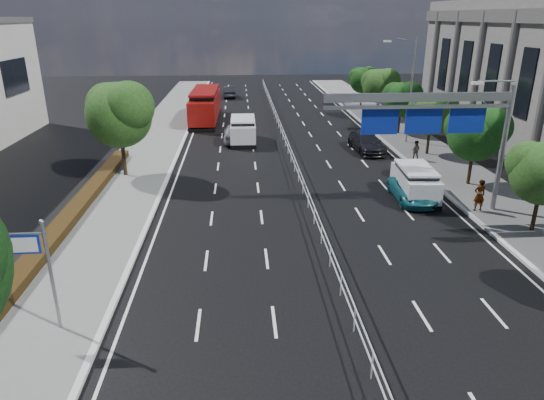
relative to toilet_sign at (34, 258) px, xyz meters
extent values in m
plane|color=black|center=(10.95, 0.00, -2.94)|extent=(160.00, 160.00, 0.00)
cube|color=slate|center=(-0.55, 0.00, -2.87)|extent=(5.00, 140.00, 0.14)
cube|color=silver|center=(1.95, 0.00, -2.87)|extent=(0.25, 140.00, 0.15)
cube|color=silver|center=(10.95, 22.50, -1.94)|extent=(0.05, 85.00, 0.05)
cube|color=silver|center=(10.95, 22.50, -2.39)|extent=(0.05, 85.00, 0.05)
cube|color=black|center=(-2.35, 5.00, -2.58)|extent=(1.00, 36.00, 0.44)
cylinder|color=gray|center=(0.45, 0.00, -0.84)|extent=(0.12, 0.12, 4.20)
sphere|color=gray|center=(0.45, 0.00, 1.31)|extent=(0.18, 0.18, 0.18)
cylinder|color=gray|center=(-0.10, 0.00, 0.91)|extent=(1.30, 0.07, 0.07)
cube|color=#0D2293|center=(-0.40, 0.00, 0.51)|extent=(1.35, 0.06, 0.68)
cube|color=white|center=(-0.40, 0.04, 0.51)|extent=(1.20, 0.01, 0.54)
cube|color=white|center=(-0.40, -0.04, 0.51)|extent=(1.20, 0.01, 0.54)
cylinder|color=gray|center=(21.55, 10.00, 0.66)|extent=(0.28, 0.28, 7.20)
cube|color=gray|center=(16.55, 10.00, 3.66)|extent=(10.20, 0.25, 0.45)
cube|color=gray|center=(16.55, 10.00, 3.16)|extent=(10.20, 0.18, 0.18)
cylinder|color=gray|center=(20.55, 10.00, 4.46)|extent=(2.00, 0.10, 0.10)
cube|color=silver|center=(19.55, 10.00, 4.36)|extent=(0.60, 0.25, 0.15)
cube|color=#0D2293|center=(19.35, 10.18, 2.36)|extent=(2.00, 0.08, 1.40)
cube|color=white|center=(19.35, 10.23, 2.36)|extent=(1.80, 0.02, 1.20)
cube|color=#0D2293|center=(16.95, 10.18, 2.36)|extent=(2.00, 0.08, 1.40)
cube|color=white|center=(16.95, 10.23, 2.36)|extent=(1.80, 0.02, 1.20)
cube|color=#0D2293|center=(14.55, 10.18, 2.36)|extent=(2.00, 0.08, 1.40)
cube|color=white|center=(14.55, 10.23, 2.36)|extent=(1.80, 0.02, 1.20)
cylinder|color=gray|center=(21.75, 26.00, 1.56)|extent=(0.16, 0.16, 9.00)
cylinder|color=gray|center=(20.55, 26.00, 5.86)|extent=(0.10, 2.40, 0.10)
cube|color=silver|center=(19.35, 26.00, 5.71)|extent=(0.60, 0.25, 0.15)
cube|color=#4C4947|center=(27.85, 22.00, 7.66)|extent=(0.40, 36.00, 1.00)
cylinder|color=black|center=(-1.05, 18.00, -1.19)|extent=(0.28, 0.28, 3.50)
sphere|color=#183E13|center=(-1.05, 18.00, 1.40)|extent=(4.40, 4.40, 4.40)
sphere|color=#183E13|center=(-0.17, 17.34, 2.10)|extent=(3.30, 3.30, 3.30)
sphere|color=#183E13|center=(-1.82, 18.66, 1.96)|extent=(3.08, 3.08, 3.08)
cylinder|color=black|center=(22.15, 7.00, -1.64)|extent=(0.21, 0.21, 2.60)
sphere|color=#183E13|center=(22.15, 7.00, 0.28)|extent=(3.20, 3.20, 3.20)
sphere|color=#183E13|center=(21.59, 7.48, 0.70)|extent=(2.24, 2.24, 2.24)
cylinder|color=black|center=(22.15, 14.50, -1.54)|extent=(0.22, 0.22, 2.80)
sphere|color=black|center=(22.15, 14.50, 0.53)|extent=(3.50, 3.50, 3.50)
sphere|color=black|center=(22.85, 13.97, 1.09)|extent=(2.62, 2.62, 2.62)
sphere|color=black|center=(21.54, 15.03, 0.98)|extent=(2.45, 2.45, 2.45)
cylinder|color=black|center=(22.15, 22.00, -1.59)|extent=(0.22, 0.22, 2.70)
sphere|color=#183E13|center=(22.15, 22.00, 0.40)|extent=(3.30, 3.30, 3.30)
sphere|color=#183E13|center=(22.81, 21.50, 0.94)|extent=(2.48, 2.48, 2.47)
sphere|color=#183E13|center=(21.58, 22.50, 0.84)|extent=(2.31, 2.31, 2.31)
cylinder|color=black|center=(22.15, 29.50, -1.62)|extent=(0.21, 0.21, 2.65)
sphere|color=black|center=(22.15, 29.50, 0.34)|extent=(3.20, 3.20, 3.20)
sphere|color=black|center=(22.79, 29.02, 0.87)|extent=(2.40, 2.40, 2.40)
sphere|color=black|center=(21.59, 29.98, 0.77)|extent=(2.24, 2.24, 2.24)
cylinder|color=black|center=(22.15, 37.00, -1.52)|extent=(0.23, 0.23, 2.85)
sphere|color=#183E13|center=(22.15, 37.00, 0.59)|extent=(3.60, 3.60, 3.60)
sphere|color=#183E13|center=(22.87, 36.46, 1.16)|extent=(2.70, 2.70, 2.70)
sphere|color=#183E13|center=(21.52, 37.54, 1.05)|extent=(2.52, 2.52, 2.52)
cylinder|color=black|center=(22.15, 44.50, -1.64)|extent=(0.21, 0.21, 2.60)
sphere|color=black|center=(22.15, 44.50, 0.28)|extent=(3.10, 3.10, 3.10)
sphere|color=black|center=(22.77, 44.03, 0.80)|extent=(2.32, 2.33, 2.32)
sphere|color=black|center=(21.61, 44.97, 0.70)|extent=(2.17, 2.17, 2.17)
cube|color=black|center=(7.34, 27.33, -2.76)|extent=(2.26, 5.13, 0.36)
cube|color=silver|center=(7.34, 27.33, -1.88)|extent=(2.22, 5.03, 1.51)
cube|color=black|center=(7.34, 27.33, -1.13)|extent=(2.03, 3.63, 0.67)
cube|color=silver|center=(7.34, 27.33, -0.79)|extent=(2.12, 3.93, 0.13)
cylinder|color=black|center=(6.41, 25.69, -2.57)|extent=(0.33, 0.75, 0.75)
cylinder|color=black|center=(8.23, 25.67, -2.57)|extent=(0.33, 0.75, 0.75)
cylinder|color=black|center=(6.45, 28.99, -2.57)|extent=(0.33, 0.75, 0.75)
cylinder|color=black|center=(8.26, 28.97, -2.57)|extent=(0.33, 0.75, 0.75)
cube|color=black|center=(3.45, 37.01, -2.78)|extent=(2.93, 11.32, 0.34)
cube|color=maroon|center=(3.45, 37.01, -1.33)|extent=(2.87, 11.10, 2.29)
cube|color=black|center=(3.45, 37.01, -0.18)|extent=(2.59, 8.00, 1.01)
cube|color=maroon|center=(3.45, 37.01, 0.32)|extent=(2.71, 8.67, 0.20)
cylinder|color=black|center=(2.27, 33.39, -2.60)|extent=(0.31, 0.70, 0.69)
cylinder|color=black|center=(4.48, 33.34, -2.60)|extent=(0.31, 0.70, 0.69)
cylinder|color=black|center=(2.43, 40.68, -2.60)|extent=(0.31, 0.70, 0.69)
cylinder|color=black|center=(4.64, 40.63, -2.60)|extent=(0.31, 0.70, 0.69)
imported|color=#A7AAAE|center=(6.60, 27.59, -2.11)|extent=(1.97, 4.89, 1.66)
imported|color=black|center=(5.67, 53.15, -2.19)|extent=(1.91, 4.65, 1.50)
cube|color=black|center=(17.76, 12.51, -2.78)|extent=(2.35, 4.89, 0.32)
cube|color=silver|center=(17.76, 12.51, -2.00)|extent=(2.30, 4.79, 1.34)
cube|color=black|center=(17.76, 12.51, -1.32)|extent=(2.05, 3.48, 0.59)
cube|color=silver|center=(17.76, 12.51, -1.03)|extent=(2.15, 3.76, 0.12)
cylinder|color=black|center=(16.82, 11.04, -2.61)|extent=(0.33, 0.69, 0.67)
cylinder|color=black|center=(18.48, 10.92, -2.61)|extent=(0.33, 0.69, 0.67)
cylinder|color=black|center=(17.04, 14.11, -2.61)|extent=(0.33, 0.69, 0.67)
cylinder|color=black|center=(18.70, 13.99, -2.61)|extent=(0.33, 0.69, 0.67)
imported|color=#196873|center=(17.45, 12.00, -2.31)|extent=(2.24, 4.60, 1.26)
imported|color=black|center=(17.54, 23.51, -2.19)|extent=(2.51, 5.32, 1.50)
imported|color=gray|center=(20.55, 9.82, -1.87)|extent=(0.71, 0.49, 1.86)
imported|color=gray|center=(20.55, 20.34, -2.05)|extent=(0.92, 0.85, 1.52)
camera|label=1|loc=(7.05, -15.12, 7.66)|focal=32.00mm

